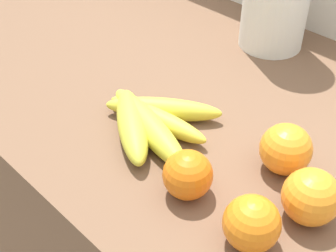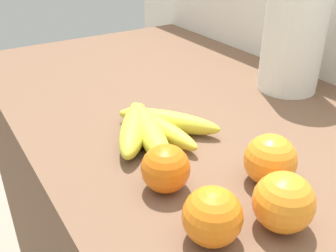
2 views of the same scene
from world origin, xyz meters
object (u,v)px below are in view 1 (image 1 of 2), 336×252
orange_back_right (188,175)px  orange_far_right (254,225)px  banana_bunch (149,121)px  orange_right (286,149)px  orange_center (311,197)px

orange_back_right → orange_far_right: bearing=-3.1°
banana_bunch → orange_far_right: orange_far_right is taller
orange_far_right → banana_bunch: bearing=166.5°
banana_bunch → orange_right: bearing=21.7°
banana_bunch → orange_center: (0.27, 0.03, 0.02)m
orange_back_right → orange_center: bearing=29.9°
orange_far_right → orange_center: orange_center is taller
banana_bunch → orange_far_right: 0.25m
orange_right → orange_back_right: bearing=-115.9°
orange_back_right → orange_right: orange_right is taller
banana_bunch → orange_far_right: (0.24, -0.06, 0.01)m
orange_far_right → orange_back_right: bearing=176.9°
orange_center → orange_back_right: bearing=-150.1°
banana_bunch → orange_back_right: 0.14m
orange_far_right → orange_right: bearing=109.5°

